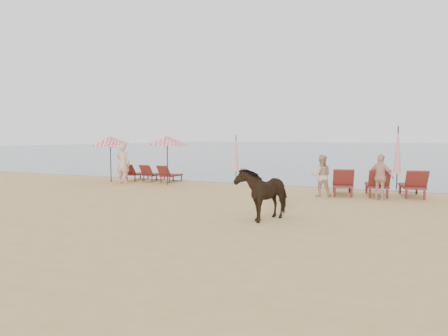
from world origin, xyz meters
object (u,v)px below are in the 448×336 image
object	(u,v)px
lounger_cluster_left	(152,173)
lounger_cluster_right	(377,184)
umbrella_closed_left	(236,154)
beachgoer_right_a	(321,176)
umbrella_open_left_a	(167,141)
beachgoer_left	(123,164)
umbrella_closed_right	(398,150)
umbrella_open_left_b	(110,141)
beachgoer_right_b	(381,177)
cow	(263,193)

from	to	relation	value
lounger_cluster_left	lounger_cluster_right	size ratio (longest dim) A/B	0.74
umbrella_closed_left	beachgoer_right_a	distance (m)	5.45
umbrella_open_left_a	lounger_cluster_right	bearing A→B (deg)	5.13
lounger_cluster_left	umbrella_open_left_a	world-z (taller)	umbrella_open_left_a
lounger_cluster_right	beachgoer_right_a	size ratio (longest dim) A/B	2.28
umbrella_open_left_a	beachgoer_left	distance (m)	2.44
umbrella_closed_right	beachgoer_right_a	world-z (taller)	umbrella_closed_right
umbrella_open_left_a	beachgoer_right_a	distance (m)	7.20
beachgoer_right_a	umbrella_open_left_b	bearing A→B (deg)	-19.27
lounger_cluster_right	umbrella_closed_right	size ratio (longest dim) A/B	1.32
beachgoer_right_a	beachgoer_right_b	size ratio (longest dim) A/B	0.96
umbrella_closed_right	beachgoer_right_b	size ratio (longest dim) A/B	1.66
umbrella_closed_left	lounger_cluster_right	bearing A→B (deg)	-17.72
umbrella_closed_left	beachgoer_right_b	xyz separation A→B (m)	(6.61, -2.84, -0.59)
beachgoer_right_a	umbrella_open_left_a	bearing A→B (deg)	-21.98
umbrella_open_left_a	beachgoer_right_a	size ratio (longest dim) A/B	1.46
umbrella_open_left_a	beachgoer_right_b	size ratio (longest dim) A/B	1.40
lounger_cluster_right	beachgoer_left	world-z (taller)	beachgoer_left
beachgoer_left	beachgoer_right_b	bearing A→B (deg)	170.28
umbrella_closed_left	cow	size ratio (longest dim) A/B	1.36
umbrella_open_left_b	beachgoer_right_a	world-z (taller)	umbrella_open_left_b
beachgoer_left	umbrella_closed_right	bearing A→B (deg)	-171.72
lounger_cluster_left	umbrella_open_left_b	bearing A→B (deg)	-146.53
lounger_cluster_right	beachgoer_right_b	bearing A→B (deg)	-88.70
umbrella_open_left_a	cow	size ratio (longest dim) A/B	1.34
beachgoer_left	beachgoer_right_a	size ratio (longest dim) A/B	1.22
cow	beachgoer_left	distance (m)	10.38
lounger_cluster_right	beachgoer_left	size ratio (longest dim) A/B	1.87
beachgoer_right_b	umbrella_open_left_b	bearing A→B (deg)	21.37
umbrella_closed_right	umbrella_open_left_b	bearing A→B (deg)	-166.60
lounger_cluster_right	umbrella_open_left_a	bearing A→B (deg)	167.77
umbrella_open_left_b	beachgoer_left	world-z (taller)	umbrella_open_left_b
beachgoer_left	beachgoer_right_a	bearing A→B (deg)	169.67
lounger_cluster_left	umbrella_open_left_b	world-z (taller)	umbrella_open_left_b
beachgoer_right_b	lounger_cluster_right	bearing A→B (deg)	-51.98
lounger_cluster_left	umbrella_open_left_b	size ratio (longest dim) A/B	1.12
umbrella_open_left_a	umbrella_closed_right	distance (m)	9.77
cow	beachgoer_left	size ratio (longest dim) A/B	0.89
lounger_cluster_left	beachgoer_right_b	bearing A→B (deg)	-10.25
umbrella_closed_right	umbrella_open_left_a	bearing A→B (deg)	-163.05
umbrella_closed_left	umbrella_closed_right	distance (m)	6.95
umbrella_closed_right	beachgoer_right_b	bearing A→B (deg)	-94.32
umbrella_closed_left	umbrella_open_left_a	bearing A→B (deg)	-140.73
umbrella_open_left_a	beachgoer_right_b	xyz separation A→B (m)	(9.06, -0.84, -1.19)
beachgoer_right_a	beachgoer_right_b	distance (m)	2.01
cow	beachgoer_right_b	size ratio (longest dim) A/B	1.05
lounger_cluster_right	cow	bearing A→B (deg)	-123.06
lounger_cluster_left	beachgoer_right_a	world-z (taller)	beachgoer_right_a
lounger_cluster_right	beachgoer_right_b	xyz separation A→B (m)	(0.19, -0.79, 0.30)
lounger_cluster_right	umbrella_closed_right	world-z (taller)	umbrella_closed_right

